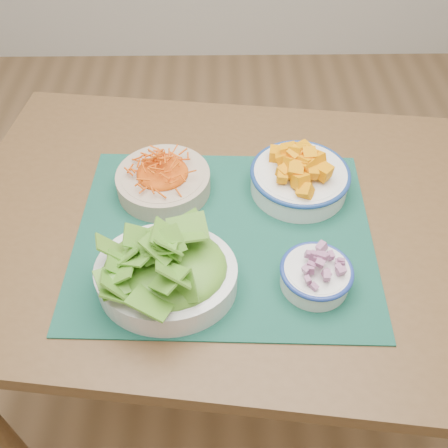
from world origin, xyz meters
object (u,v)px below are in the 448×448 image
placemat (224,234)px  squash_bowl (300,172)px  lettuce_bowl (165,268)px  table (240,244)px  carrot_bowl (163,177)px  onion_bowl (316,273)px

placemat → squash_bowl: (0.17, 0.13, 0.05)m
squash_bowl → lettuce_bowl: 0.38m
squash_bowl → table: bearing=-148.8°
placemat → lettuce_bowl: 0.18m
carrot_bowl → squash_bowl: squash_bowl is taller
placemat → carrot_bowl: 0.19m
table → onion_bowl: bearing=-46.7°
onion_bowl → squash_bowl: bearing=90.2°
carrot_bowl → lettuce_bowl: size_ratio=0.75×
squash_bowl → placemat: bearing=-142.2°
table → squash_bowl: bearing=38.4°
table → lettuce_bowl: bearing=-121.6°
table → lettuce_bowl: 0.28m
carrot_bowl → lettuce_bowl: (0.02, -0.27, 0.02)m
carrot_bowl → onion_bowl: carrot_bowl is taller
squash_bowl → onion_bowl: (0.00, -0.26, -0.02)m
table → carrot_bowl: (-0.17, 0.08, 0.14)m
placemat → squash_bowl: size_ratio=2.43×
carrot_bowl → onion_bowl: 0.40m
placemat → squash_bowl: bearing=40.1°
carrot_bowl → onion_bowl: size_ratio=1.52×
carrot_bowl → table: bearing=-25.7°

